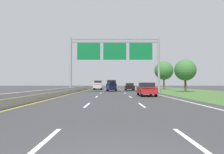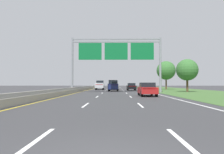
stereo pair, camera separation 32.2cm
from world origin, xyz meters
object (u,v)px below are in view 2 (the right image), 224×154
(car_red_right_lane_sedan, at_px, (147,89))
(roadside_tree_mid, at_px, (187,70))
(roadside_tree_far, at_px, (166,70))
(pickup_truck_silver, at_px, (100,85))
(car_navy_centre_lane_suv, at_px, (113,85))
(car_gold_centre_lane_suv, at_px, (114,85))
(car_black_right_lane_sedan, at_px, (131,87))
(overhead_sign_gantry, at_px, (116,53))

(car_red_right_lane_sedan, height_order, roadside_tree_mid, roadside_tree_mid)
(roadside_tree_far, bearing_deg, pickup_truck_silver, -174.61)
(car_navy_centre_lane_suv, height_order, roadside_tree_far, roadside_tree_far)
(car_gold_centre_lane_suv, bearing_deg, car_navy_centre_lane_suv, -179.38)
(car_red_right_lane_sedan, bearing_deg, car_gold_centre_lane_suv, 8.73)
(car_gold_centre_lane_suv, bearing_deg, pickup_truck_silver, 86.34)
(car_navy_centre_lane_suv, height_order, roadside_tree_mid, roadside_tree_mid)
(roadside_tree_mid, bearing_deg, roadside_tree_far, 89.58)
(car_black_right_lane_sedan, height_order, car_gold_centre_lane_suv, car_gold_centre_lane_suv)
(overhead_sign_gantry, bearing_deg, roadside_tree_mid, 8.67)
(car_gold_centre_lane_suv, distance_m, car_red_right_lane_sedan, 26.13)
(car_navy_centre_lane_suv, xyz_separation_m, roadside_tree_far, (13.02, 11.67, 3.63))
(overhead_sign_gantry, xyz_separation_m, pickup_truck_silver, (-3.89, 15.96, -5.40))
(car_black_right_lane_sedan, bearing_deg, pickup_truck_silver, 52.02)
(pickup_truck_silver, bearing_deg, car_black_right_lane_sedan, -128.59)
(overhead_sign_gantry, bearing_deg, car_black_right_lane_sedan, 72.34)
(overhead_sign_gantry, xyz_separation_m, roadside_tree_mid, (12.39, 1.89, -2.63))
(roadside_tree_far, bearing_deg, car_black_right_lane_sedan, -142.27)
(pickup_truck_silver, distance_m, roadside_tree_far, 16.87)
(overhead_sign_gantry, bearing_deg, car_red_right_lane_sedan, -70.64)
(car_navy_centre_lane_suv, distance_m, roadside_tree_far, 17.86)
(pickup_truck_silver, relative_size, car_black_right_lane_sedan, 1.23)
(car_red_right_lane_sedan, height_order, car_navy_centre_lane_suv, car_navy_centre_lane_suv)
(car_gold_centre_lane_suv, height_order, car_navy_centre_lane_suv, same)
(car_black_right_lane_sedan, xyz_separation_m, car_red_right_lane_sedan, (0.27, -20.58, 0.00))
(pickup_truck_silver, distance_m, car_red_right_lane_sedan, 27.20)
(car_red_right_lane_sedan, relative_size, roadside_tree_far, 0.62)
(pickup_truck_silver, relative_size, roadside_tree_far, 0.77)
(car_black_right_lane_sedan, xyz_separation_m, roadside_tree_far, (9.20, 7.12, 3.91))
(pickup_truck_silver, distance_m, car_black_right_lane_sedan, 9.10)
(car_black_right_lane_sedan, distance_m, roadside_tree_far, 12.27)
(car_red_right_lane_sedan, distance_m, car_navy_centre_lane_suv, 16.54)
(car_navy_centre_lane_suv, xyz_separation_m, roadside_tree_mid, (12.91, -3.95, 2.74))
(pickup_truck_silver, height_order, roadside_tree_mid, roadside_tree_mid)
(car_black_right_lane_sedan, xyz_separation_m, car_gold_centre_lane_suv, (-3.66, 5.25, 0.28))
(car_red_right_lane_sedan, height_order, roadside_tree_far, roadside_tree_far)
(car_black_right_lane_sedan, relative_size, car_red_right_lane_sedan, 1.00)
(roadside_tree_mid, bearing_deg, car_red_right_lane_sedan, -126.11)
(car_black_right_lane_sedan, bearing_deg, roadside_tree_far, -52.50)
(pickup_truck_silver, bearing_deg, roadside_tree_mid, -131.69)
(pickup_truck_silver, bearing_deg, car_navy_centre_lane_suv, -162.42)
(car_gold_centre_lane_suv, xyz_separation_m, roadside_tree_mid, (12.74, -13.75, 2.74))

